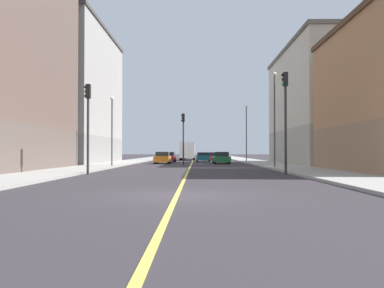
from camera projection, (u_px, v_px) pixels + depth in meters
ground_plane at (177, 196)px, 13.75m from camera, size 400.00×400.00×0.00m
sidewalk_left at (250, 161)px, 62.63m from camera, size 3.98×168.00×0.15m
sidewalk_right at (136, 161)px, 62.85m from camera, size 3.98×168.00×0.15m
lane_center_stripe at (193, 161)px, 62.74m from camera, size 0.16×154.00×0.01m
building_left_mid at (336, 106)px, 46.96m from camera, size 11.96×21.01×13.23m
building_right_midblock at (61, 96)px, 51.97m from camera, size 11.96×21.21×16.76m
traffic_light_left_near at (285, 109)px, 26.15m from camera, size 0.40×0.32×6.50m
traffic_light_right_near at (88, 116)px, 26.30m from camera, size 0.40×0.32×5.76m
traffic_light_median_far at (183, 131)px, 44.38m from camera, size 0.40×0.32×5.54m
street_lamp_left_near at (274, 110)px, 35.24m from camera, size 0.36×0.36×8.12m
street_lamp_right_near at (112, 123)px, 38.55m from camera, size 0.36×0.36×6.44m
street_lamp_left_far at (246, 127)px, 55.42m from camera, size 0.36×0.36×7.54m
car_white at (189, 156)px, 77.61m from camera, size 1.82×4.56×1.43m
car_green at (221, 158)px, 49.32m from camera, size 2.02×4.55×1.42m
car_black at (214, 156)px, 72.70m from camera, size 2.08×4.52×1.32m
car_orange at (163, 158)px, 49.58m from camera, size 1.84×4.55×1.42m
car_maroon at (169, 157)px, 57.10m from camera, size 1.96×3.99×1.40m
car_teal at (203, 157)px, 59.43m from camera, size 1.94×4.50×1.35m
car_red at (214, 157)px, 66.04m from camera, size 1.88×4.02×1.22m
box_truck at (187, 151)px, 68.37m from camera, size 2.49×7.92×2.98m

